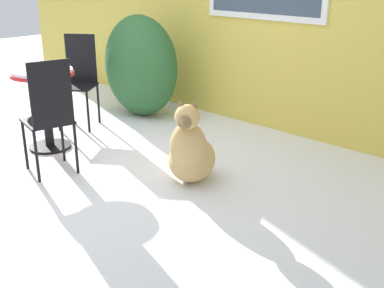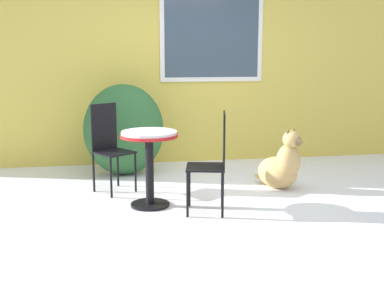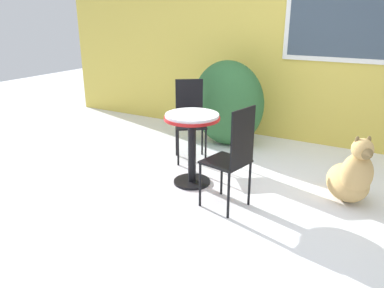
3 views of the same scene
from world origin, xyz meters
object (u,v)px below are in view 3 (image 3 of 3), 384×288
patio_chair_near_table (190,117)px  dog (351,178)px  patio_table (192,133)px  patio_chair_far_side (233,156)px

patio_chair_near_table → dog: (1.92, -0.26, -0.27)m
patio_table → dog: bearing=13.9°
patio_table → patio_chair_near_table: size_ratio=0.78×
patio_chair_near_table → dog: 1.96m
patio_chair_near_table → dog: size_ratio=1.38×
patio_chair_far_side → dog: (0.94, 0.68, -0.27)m
patio_table → patio_chair_near_table: (-0.39, 0.64, -0.04)m
patio_table → patio_chair_far_side: size_ratio=0.78×
patio_chair_near_table → patio_chair_far_side: size_ratio=1.00×
patio_chair_near_table → patio_chair_far_side: 1.36m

